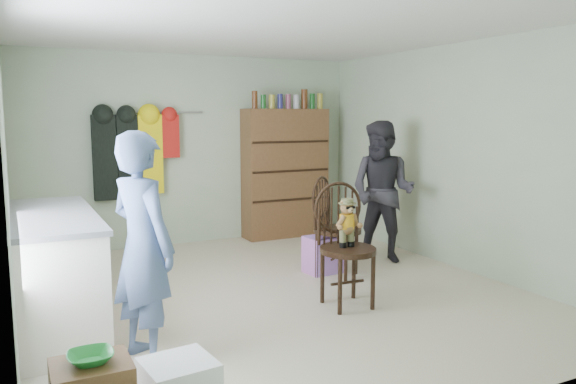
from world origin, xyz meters
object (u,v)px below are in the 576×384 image
chair_far (332,223)px  dresser (285,172)px  counter (55,270)px  chair_front (345,235)px

chair_far → dresser: (0.43, 2.01, 0.34)m
counter → chair_far: bearing=5.9°
chair_far → dresser: bearing=40.7°
dresser → chair_front: bearing=-105.8°
chair_front → chair_far: chair_front is taller
counter → chair_front: chair_front is taller
counter → dresser: size_ratio=0.90×
chair_far → counter: bearing=148.7°
counter → chair_front: bearing=-13.7°
chair_far → dresser: 2.09m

